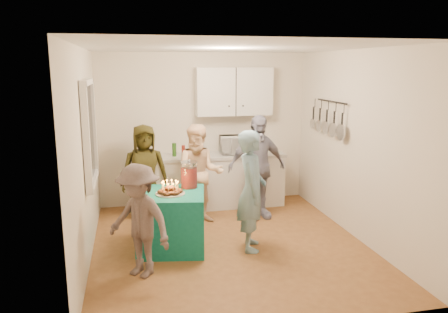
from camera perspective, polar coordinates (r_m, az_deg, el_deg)
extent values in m
plane|color=brown|center=(6.03, 0.73, -11.43)|extent=(4.00, 4.00, 0.00)
plane|color=white|center=(5.55, 0.80, 14.08)|extent=(4.00, 4.00, 0.00)
plane|color=silver|center=(7.58, -2.67, 3.58)|extent=(3.60, 3.60, 0.00)
plane|color=silver|center=(5.53, -17.71, -0.01)|extent=(4.00, 4.00, 0.00)
plane|color=silver|center=(6.30, 16.92, 1.42)|extent=(4.00, 4.00, 0.00)
cube|color=black|center=(5.78, -17.31, 3.02)|extent=(0.04, 1.00, 1.20)
cube|color=white|center=(7.51, -0.71, -3.28)|extent=(2.20, 0.58, 0.86)
cube|color=beige|center=(7.40, -0.72, 0.13)|extent=(2.24, 0.62, 0.05)
cube|color=white|center=(7.47, 1.30, 8.48)|extent=(1.30, 0.30, 0.80)
cube|color=black|center=(6.83, 13.63, 4.91)|extent=(0.12, 1.00, 0.60)
imported|color=white|center=(7.44, 1.61, 1.56)|extent=(0.55, 0.38, 0.30)
cube|color=#117261|center=(5.84, -6.85, -8.31)|extent=(0.98, 0.98, 0.76)
cylinder|color=red|center=(5.89, -4.58, -2.47)|extent=(0.22, 0.22, 0.34)
imported|color=#799FB0|center=(5.68, 3.61, -4.47)|extent=(0.49, 0.64, 1.58)
imported|color=#554F18|center=(6.96, -10.32, -1.97)|extent=(0.76, 0.53, 1.49)
imported|color=#FFB685|center=(6.64, -3.21, -2.32)|extent=(0.82, 0.68, 1.53)
imported|color=#11113A|center=(6.84, 4.31, -1.41)|extent=(1.02, 0.56, 1.65)
imported|color=#544543|center=(5.07, -11.03, -8.26)|extent=(0.95, 0.94, 1.32)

